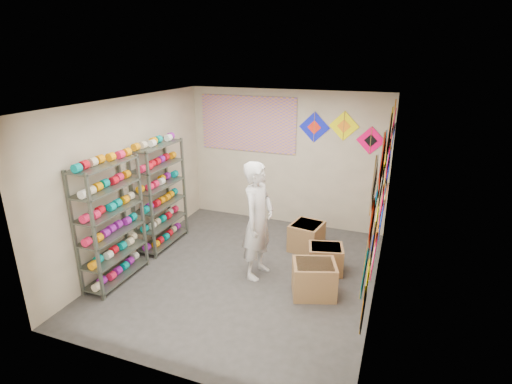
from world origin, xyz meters
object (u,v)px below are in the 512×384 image
at_px(shelf_rack_front, 111,223).
at_px(carton_a, 314,279).
at_px(shelf_rack_back, 160,196).
at_px(shopkeeper, 258,221).
at_px(carton_c, 306,236).
at_px(carton_b, 325,259).

relative_size(shelf_rack_front, carton_a, 3.11).
bearing_deg(shelf_rack_front, carton_a, 12.80).
distance_m(shelf_rack_front, carton_a, 3.11).
bearing_deg(shelf_rack_front, shelf_rack_back, 90.00).
distance_m(shelf_rack_back, shopkeeper, 2.04).
bearing_deg(shelf_rack_front, shopkeeper, 24.53).
distance_m(carton_a, carton_c, 1.43).
height_order(shelf_rack_front, shelf_rack_back, same).
xyz_separation_m(carton_a, carton_c, (-0.44, 1.36, -0.01)).
bearing_deg(carton_a, shopkeeper, 146.78).
height_order(shelf_rack_front, carton_b, shelf_rack_front).
xyz_separation_m(shelf_rack_back, carton_b, (2.98, 0.08, -0.73)).
xyz_separation_m(shelf_rack_back, carton_a, (2.96, -0.63, -0.70)).
bearing_deg(shelf_rack_back, carton_c, 16.15).
bearing_deg(shelf_rack_front, carton_c, 38.89).
height_order(shopkeeper, carton_a, shopkeeper).
height_order(shopkeeper, carton_c, shopkeeper).
bearing_deg(carton_a, shelf_rack_back, 148.99).
xyz_separation_m(shopkeeper, carton_c, (0.51, 1.11, -0.68)).
xyz_separation_m(shelf_rack_front, shelf_rack_back, (0.00, 1.30, 0.00)).
bearing_deg(carton_a, carton_b, 68.91).
bearing_deg(carton_b, carton_a, -106.31).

